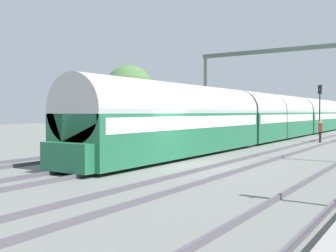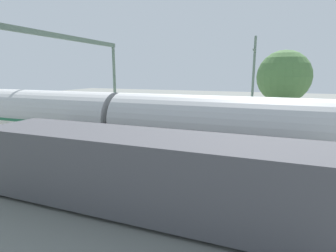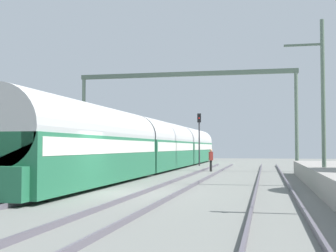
{
  "view_description": "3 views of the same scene",
  "coord_description": "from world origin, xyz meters",
  "px_view_note": "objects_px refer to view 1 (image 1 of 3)",
  "views": [
    {
      "loc": [
        9.22,
        -15.58,
        2.43
      ],
      "look_at": [
        -2.19,
        2.02,
        1.69
      ],
      "focal_mm": 42.86,
      "sensor_mm": 36.0,
      "label": 1
    },
    {
      "loc": [
        -14.92,
        3.48,
        5.05
      ],
      "look_at": [
        -0.57,
        9.04,
        1.98
      ],
      "focal_mm": 28.64,
      "sensor_mm": 36.0,
      "label": 2
    },
    {
      "loc": [
        6.25,
        -18.28,
        1.86
      ],
      "look_at": [
        -1.09,
        16.94,
        3.48
      ],
      "focal_mm": 50.15,
      "sensor_mm": 36.0,
      "label": 3
    }
  ],
  "objects_px": {
    "passenger_train": "(275,117)",
    "person_crossing": "(320,130)",
    "freight_car": "(160,125)",
    "railway_signal_far": "(320,103)",
    "catenary_gantry": "(297,69)"
  },
  "relations": [
    {
      "from": "railway_signal_far",
      "to": "catenary_gantry",
      "type": "bearing_deg",
      "value": -88.46
    },
    {
      "from": "passenger_train",
      "to": "freight_car",
      "type": "xyz_separation_m",
      "value": [
        -4.37,
        -11.75,
        -0.5
      ]
    },
    {
      "from": "railway_signal_far",
      "to": "passenger_train",
      "type": "bearing_deg",
      "value": -102.3
    },
    {
      "from": "passenger_train",
      "to": "person_crossing",
      "type": "distance_m",
      "value": 4.86
    },
    {
      "from": "freight_car",
      "to": "catenary_gantry",
      "type": "distance_m",
      "value": 13.22
    },
    {
      "from": "railway_signal_far",
      "to": "catenary_gantry",
      "type": "relative_size",
      "value": 0.3
    },
    {
      "from": "passenger_train",
      "to": "freight_car",
      "type": "distance_m",
      "value": 12.55
    },
    {
      "from": "person_crossing",
      "to": "railway_signal_far",
      "type": "distance_m",
      "value": 11.31
    },
    {
      "from": "passenger_train",
      "to": "catenary_gantry",
      "type": "bearing_deg",
      "value": -28.36
    },
    {
      "from": "passenger_train",
      "to": "freight_car",
      "type": "relative_size",
      "value": 3.78
    },
    {
      "from": "freight_car",
      "to": "catenary_gantry",
      "type": "xyz_separation_m",
      "value": [
        6.56,
        10.57,
        4.49
      ]
    },
    {
      "from": "passenger_train",
      "to": "person_crossing",
      "type": "relative_size",
      "value": 28.44
    },
    {
      "from": "freight_car",
      "to": "railway_signal_far",
      "type": "distance_m",
      "value": 21.57
    },
    {
      "from": "freight_car",
      "to": "person_crossing",
      "type": "distance_m",
      "value": 13.06
    },
    {
      "from": "freight_car",
      "to": "railway_signal_far",
      "type": "relative_size",
      "value": 2.48
    }
  ]
}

